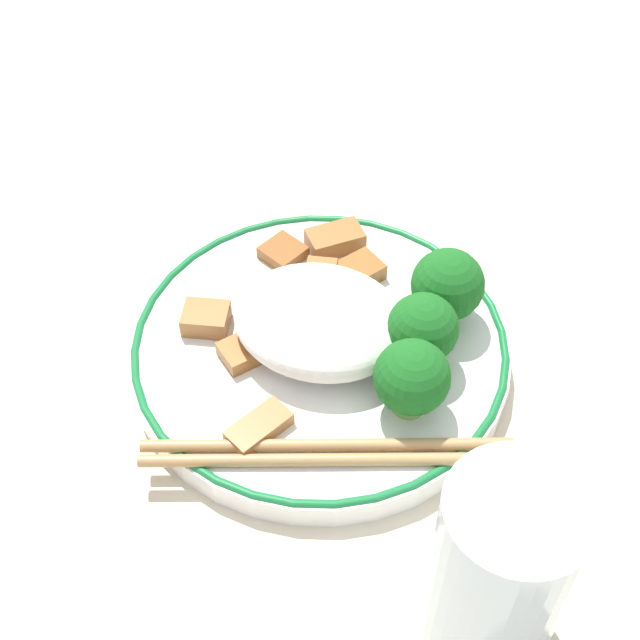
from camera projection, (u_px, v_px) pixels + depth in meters
ground_plane at (320, 360)px, 0.55m from camera, size 3.00×3.00×0.00m
plate at (320, 349)px, 0.54m from camera, size 0.23×0.23×0.02m
rice_mound at (313, 320)px, 0.52m from camera, size 0.10×0.09×0.04m
broccoli_back_left at (412, 378)px, 0.48m from camera, size 0.04×0.04×0.05m
broccoli_back_center at (423, 330)px, 0.51m from camera, size 0.04×0.04×0.05m
broccoli_back_right at (448, 285)px, 0.53m from camera, size 0.04×0.04×0.05m
meat_near_front at (259, 428)px, 0.49m from camera, size 0.03×0.04×0.01m
meat_near_left at (320, 280)px, 0.56m from camera, size 0.02×0.03×0.01m
meat_near_right at (283, 252)px, 0.58m from camera, size 0.03×0.03×0.01m
meat_near_back at (360, 271)px, 0.57m from camera, size 0.03×0.03×0.01m
meat_on_rice_edge at (242, 352)px, 0.53m from camera, size 0.03×0.03×0.01m
meat_mid_left at (263, 311)px, 0.55m from camera, size 0.04×0.04×0.01m
meat_mid_right at (335, 240)px, 0.59m from camera, size 0.04×0.04×0.01m
meat_far_scatter at (206, 319)px, 0.54m from camera, size 0.03×0.03×0.01m
chopsticks at (327, 452)px, 0.48m from camera, size 0.20×0.08×0.01m
drinking_glass at (499, 573)px, 0.40m from camera, size 0.06×0.06×0.11m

